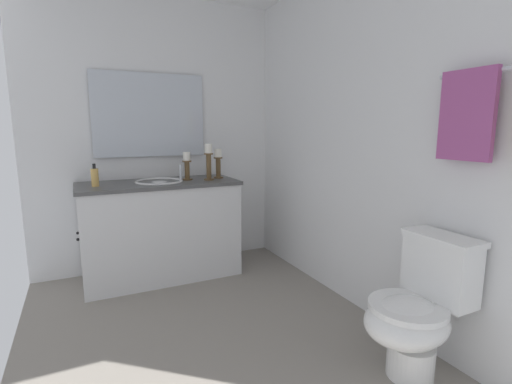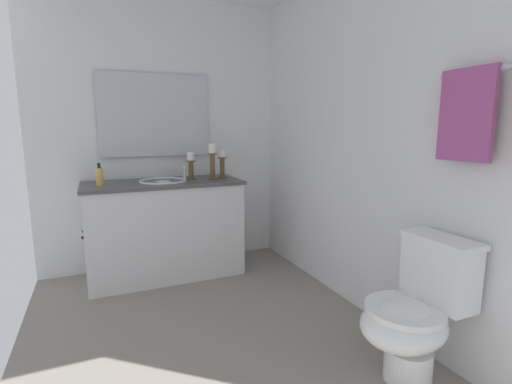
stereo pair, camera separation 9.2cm
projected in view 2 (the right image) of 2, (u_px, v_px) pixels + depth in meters
floor at (210, 336)px, 2.34m from camera, size 2.88×2.24×0.02m
wall_back at (361, 138)px, 2.57m from camera, size 2.88×0.04×2.45m
wall_left at (163, 136)px, 3.43m from camera, size 0.04×2.24×2.45m
vanity_cabinet at (165, 229)px, 3.25m from camera, size 0.58×1.33×0.84m
sink_basin at (163, 186)px, 3.18m from camera, size 0.40×0.40×0.24m
mirror at (155, 115)px, 3.33m from camera, size 0.02×0.98×0.73m
candle_holder_tall at (222, 163)px, 3.38m from camera, size 0.09×0.09×0.27m
candle_holder_short at (212, 161)px, 3.24m from camera, size 0.09×0.09×0.32m
candle_holder_mid at (191, 165)px, 3.26m from camera, size 0.09×0.09×0.25m
soap_bottle at (100, 176)px, 2.93m from camera, size 0.06×0.06×0.18m
toilet at (414, 313)px, 1.87m from camera, size 0.39×0.54×0.75m
towel_bar at (511, 66)px, 1.57m from camera, size 0.70×0.02×0.02m
towel_near_vanity at (466, 115)px, 1.76m from camera, size 0.28×0.03×0.44m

